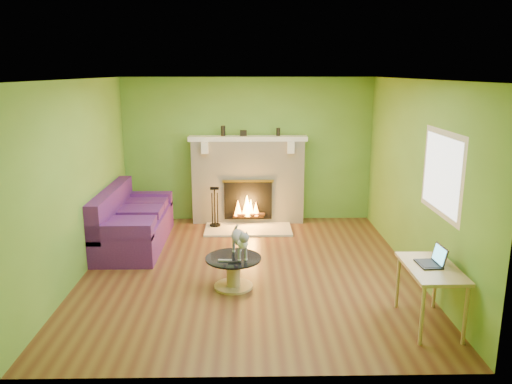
% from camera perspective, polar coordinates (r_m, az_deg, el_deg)
% --- Properties ---
extents(floor, '(5.00, 5.00, 0.00)m').
position_cam_1_polar(floor, '(7.05, -0.85, -8.89)').
color(floor, '#5A2E19').
rests_on(floor, ground).
extents(ceiling, '(5.00, 5.00, 0.00)m').
position_cam_1_polar(ceiling, '(6.51, -0.93, 12.77)').
color(ceiling, white).
rests_on(ceiling, wall_back).
extents(wall_back, '(5.00, 0.00, 5.00)m').
position_cam_1_polar(wall_back, '(9.11, -0.94, 4.83)').
color(wall_back, '#5A8B2D').
rests_on(wall_back, floor).
extents(wall_front, '(5.00, 0.00, 5.00)m').
position_cam_1_polar(wall_front, '(4.25, -0.78, -5.65)').
color(wall_front, '#5A8B2D').
rests_on(wall_front, floor).
extents(wall_left, '(0.00, 5.00, 5.00)m').
position_cam_1_polar(wall_left, '(7.02, -19.59, 1.35)').
color(wall_left, '#5A8B2D').
rests_on(wall_left, floor).
extents(wall_right, '(0.00, 5.00, 5.00)m').
position_cam_1_polar(wall_right, '(7.03, 17.78, 1.50)').
color(wall_right, '#5A8B2D').
rests_on(wall_right, floor).
extents(window_frame, '(0.00, 1.20, 1.20)m').
position_cam_1_polar(window_frame, '(6.15, 20.50, 1.99)').
color(window_frame, silver).
rests_on(window_frame, wall_right).
extents(window_pane, '(0.00, 1.06, 1.06)m').
position_cam_1_polar(window_pane, '(6.15, 20.43, 1.99)').
color(window_pane, white).
rests_on(window_pane, wall_right).
extents(fireplace, '(2.10, 0.46, 1.58)m').
position_cam_1_polar(fireplace, '(9.03, -0.92, 1.33)').
color(fireplace, beige).
rests_on(fireplace, floor).
extents(hearth, '(1.50, 0.75, 0.03)m').
position_cam_1_polar(hearth, '(8.73, -0.90, -4.25)').
color(hearth, beige).
rests_on(hearth, floor).
extents(mantel, '(2.10, 0.28, 0.08)m').
position_cam_1_polar(mantel, '(8.88, -0.94, 6.15)').
color(mantel, white).
rests_on(mantel, fireplace).
extents(sofa, '(0.92, 2.04, 0.91)m').
position_cam_1_polar(sofa, '(8.14, -14.10, -3.52)').
color(sofa, '#48195F').
rests_on(sofa, floor).
extents(coffee_table, '(0.71, 0.71, 0.40)m').
position_cam_1_polar(coffee_table, '(6.44, -2.60, -8.90)').
color(coffee_table, tan).
rests_on(coffee_table, floor).
extents(desk, '(0.53, 0.91, 0.68)m').
position_cam_1_polar(desk, '(5.71, 19.40, -8.83)').
color(desk, tan).
rests_on(desk, floor).
extents(cat, '(0.39, 0.69, 0.41)m').
position_cam_1_polar(cat, '(6.35, -1.90, -5.62)').
color(cat, slate).
rests_on(cat, coffee_table).
extents(remote_silver, '(0.17, 0.06, 0.02)m').
position_cam_1_polar(remote_silver, '(6.27, -3.57, -7.81)').
color(remote_silver, gray).
rests_on(remote_silver, coffee_table).
extents(remote_black, '(0.16, 0.06, 0.02)m').
position_cam_1_polar(remote_black, '(6.21, -2.47, -8.02)').
color(remote_black, black).
rests_on(remote_black, coffee_table).
extents(laptop, '(0.27, 0.31, 0.22)m').
position_cam_1_polar(laptop, '(5.68, 19.19, -6.86)').
color(laptop, black).
rests_on(laptop, desk).
extents(fire_tools, '(0.19, 0.19, 0.71)m').
position_cam_1_polar(fire_tools, '(8.79, -4.73, -1.66)').
color(fire_tools, black).
rests_on(fire_tools, hearth).
extents(mantel_vase_left, '(0.08, 0.08, 0.18)m').
position_cam_1_polar(mantel_vase_left, '(8.90, -3.79, 6.99)').
color(mantel_vase_left, black).
rests_on(mantel_vase_left, mantel).
extents(mantel_vase_right, '(0.07, 0.07, 0.14)m').
position_cam_1_polar(mantel_vase_right, '(8.91, 2.55, 6.88)').
color(mantel_vase_right, black).
rests_on(mantel_vase_right, mantel).
extents(mantel_box, '(0.12, 0.08, 0.10)m').
position_cam_1_polar(mantel_box, '(8.90, -1.45, 6.75)').
color(mantel_box, black).
rests_on(mantel_box, mantel).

